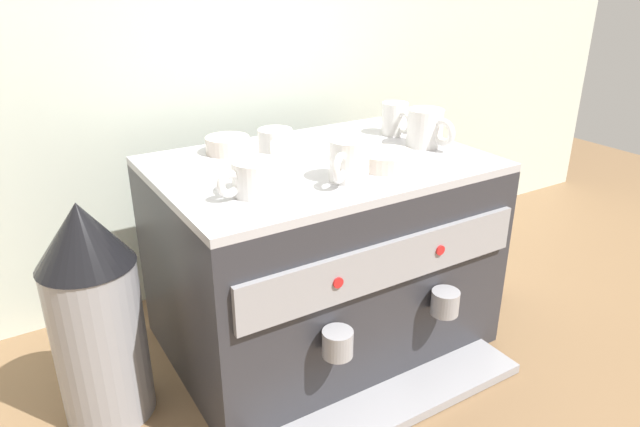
{
  "coord_description": "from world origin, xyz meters",
  "views": [
    {
      "loc": [
        -0.6,
        -0.97,
        0.8
      ],
      "look_at": [
        0.0,
        0.0,
        0.31
      ],
      "focal_mm": 32.19,
      "sensor_mm": 36.0,
      "label": 1
    }
  ],
  "objects_px": {
    "ceramic_cup_4": "(253,178)",
    "ceramic_bowl_1": "(386,160)",
    "ceramic_bowl_0": "(228,145)",
    "coffee_grinder": "(96,314)",
    "ceramic_cup_1": "(396,119)",
    "milk_pitcher": "(489,267)",
    "ceramic_cup_3": "(426,128)",
    "espresso_machine": "(321,254)",
    "ceramic_cup_2": "(348,161)",
    "ceramic_cup_0": "(275,147)"
  },
  "relations": [
    {
      "from": "ceramic_bowl_1",
      "to": "coffee_grinder",
      "type": "bearing_deg",
      "value": 169.56
    },
    {
      "from": "ceramic_cup_2",
      "to": "ceramic_cup_1",
      "type": "bearing_deg",
      "value": 36.8
    },
    {
      "from": "espresso_machine",
      "to": "ceramic_cup_3",
      "type": "bearing_deg",
      "value": -7.03
    },
    {
      "from": "ceramic_cup_4",
      "to": "ceramic_bowl_1",
      "type": "bearing_deg",
      "value": -0.52
    },
    {
      "from": "espresso_machine",
      "to": "milk_pitcher",
      "type": "bearing_deg",
      "value": -4.48
    },
    {
      "from": "ceramic_bowl_1",
      "to": "ceramic_bowl_0",
      "type": "bearing_deg",
      "value": 131.48
    },
    {
      "from": "ceramic_cup_0",
      "to": "milk_pitcher",
      "type": "bearing_deg",
      "value": -6.99
    },
    {
      "from": "ceramic_cup_3",
      "to": "milk_pitcher",
      "type": "relative_size",
      "value": 1.12
    },
    {
      "from": "ceramic_cup_4",
      "to": "ceramic_bowl_0",
      "type": "height_order",
      "value": "ceramic_cup_4"
    },
    {
      "from": "milk_pitcher",
      "to": "ceramic_cup_2",
      "type": "bearing_deg",
      "value": -170.74
    },
    {
      "from": "ceramic_bowl_0",
      "to": "coffee_grinder",
      "type": "bearing_deg",
      "value": -155.62
    },
    {
      "from": "ceramic_cup_2",
      "to": "coffee_grinder",
      "type": "distance_m",
      "value": 0.54
    },
    {
      "from": "coffee_grinder",
      "to": "ceramic_cup_4",
      "type": "bearing_deg",
      "value": -20.09
    },
    {
      "from": "ceramic_cup_4",
      "to": "milk_pitcher",
      "type": "bearing_deg",
      "value": 4.83
    },
    {
      "from": "ceramic_cup_1",
      "to": "ceramic_cup_3",
      "type": "distance_m",
      "value": 0.11
    },
    {
      "from": "ceramic_cup_0",
      "to": "ceramic_bowl_0",
      "type": "bearing_deg",
      "value": 113.19
    },
    {
      "from": "ceramic_bowl_0",
      "to": "coffee_grinder",
      "type": "xyz_separation_m",
      "value": [
        -0.34,
        -0.15,
        -0.23
      ]
    },
    {
      "from": "ceramic_cup_2",
      "to": "ceramic_cup_3",
      "type": "relative_size",
      "value": 0.85
    },
    {
      "from": "espresso_machine",
      "to": "ceramic_cup_4",
      "type": "relative_size",
      "value": 5.71
    },
    {
      "from": "ceramic_cup_3",
      "to": "coffee_grinder",
      "type": "xyz_separation_m",
      "value": [
        -0.73,
        0.03,
        -0.25
      ]
    },
    {
      "from": "ceramic_cup_3",
      "to": "ceramic_cup_4",
      "type": "bearing_deg",
      "value": -171.45
    },
    {
      "from": "ceramic_cup_3",
      "to": "ceramic_bowl_0",
      "type": "height_order",
      "value": "ceramic_cup_3"
    },
    {
      "from": "ceramic_cup_1",
      "to": "ceramic_cup_4",
      "type": "distance_m",
      "value": 0.49
    },
    {
      "from": "milk_pitcher",
      "to": "ceramic_cup_0",
      "type": "bearing_deg",
      "value": 173.01
    },
    {
      "from": "ceramic_bowl_0",
      "to": "milk_pitcher",
      "type": "height_order",
      "value": "ceramic_bowl_0"
    },
    {
      "from": "ceramic_cup_1",
      "to": "ceramic_cup_4",
      "type": "relative_size",
      "value": 0.86
    },
    {
      "from": "ceramic_cup_1",
      "to": "milk_pitcher",
      "type": "xyz_separation_m",
      "value": [
        0.25,
        -0.12,
        -0.41
      ]
    },
    {
      "from": "milk_pitcher",
      "to": "ceramic_bowl_0",
      "type": "bearing_deg",
      "value": 163.26
    },
    {
      "from": "ceramic_cup_3",
      "to": "milk_pitcher",
      "type": "bearing_deg",
      "value": -1.91
    },
    {
      "from": "ceramic_bowl_1",
      "to": "coffee_grinder",
      "type": "distance_m",
      "value": 0.62
    },
    {
      "from": "ceramic_cup_0",
      "to": "ceramic_cup_1",
      "type": "xyz_separation_m",
      "value": [
        0.35,
        0.05,
        0.0
      ]
    },
    {
      "from": "espresso_machine",
      "to": "ceramic_bowl_1",
      "type": "relative_size",
      "value": 5.9
    },
    {
      "from": "espresso_machine",
      "to": "ceramic_cup_3",
      "type": "distance_m",
      "value": 0.36
    },
    {
      "from": "ceramic_cup_3",
      "to": "milk_pitcher",
      "type": "height_order",
      "value": "ceramic_cup_3"
    },
    {
      "from": "ceramic_bowl_1",
      "to": "milk_pitcher",
      "type": "bearing_deg",
      "value": 8.44
    },
    {
      "from": "ceramic_bowl_0",
      "to": "ceramic_cup_0",
      "type": "bearing_deg",
      "value": -66.81
    },
    {
      "from": "ceramic_cup_0",
      "to": "coffee_grinder",
      "type": "relative_size",
      "value": 0.23
    },
    {
      "from": "ceramic_cup_0",
      "to": "ceramic_cup_1",
      "type": "distance_m",
      "value": 0.35
    },
    {
      "from": "ceramic_cup_3",
      "to": "ceramic_bowl_1",
      "type": "xyz_separation_m",
      "value": [
        -0.17,
        -0.07,
        -0.03
      ]
    },
    {
      "from": "ceramic_cup_4",
      "to": "coffee_grinder",
      "type": "xyz_separation_m",
      "value": [
        -0.28,
        0.1,
        -0.24
      ]
    },
    {
      "from": "espresso_machine",
      "to": "ceramic_cup_3",
      "type": "height_order",
      "value": "ceramic_cup_3"
    },
    {
      "from": "ceramic_cup_4",
      "to": "ceramic_bowl_1",
      "type": "height_order",
      "value": "ceramic_cup_4"
    },
    {
      "from": "ceramic_cup_1",
      "to": "ceramic_cup_3",
      "type": "height_order",
      "value": "ceramic_cup_3"
    },
    {
      "from": "ceramic_cup_0",
      "to": "ceramic_bowl_0",
      "type": "xyz_separation_m",
      "value": [
        -0.05,
        0.12,
        -0.02
      ]
    },
    {
      "from": "ceramic_bowl_1",
      "to": "milk_pitcher",
      "type": "height_order",
      "value": "ceramic_bowl_1"
    },
    {
      "from": "ceramic_cup_3",
      "to": "ceramic_cup_1",
      "type": "bearing_deg",
      "value": 88.31
    },
    {
      "from": "ceramic_bowl_0",
      "to": "ceramic_cup_3",
      "type": "bearing_deg",
      "value": -25.32
    },
    {
      "from": "ceramic_bowl_0",
      "to": "ceramic_bowl_1",
      "type": "distance_m",
      "value": 0.34
    },
    {
      "from": "ceramic_cup_1",
      "to": "ceramic_cup_4",
      "type": "height_order",
      "value": "ceramic_cup_1"
    },
    {
      "from": "ceramic_bowl_0",
      "to": "ceramic_bowl_1",
      "type": "bearing_deg",
      "value": -48.52
    }
  ]
}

